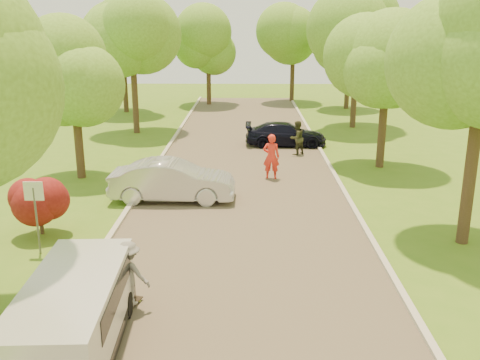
# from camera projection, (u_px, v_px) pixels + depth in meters

# --- Properties ---
(ground) EXTENTS (100.00, 100.00, 0.00)m
(ground) POSITION_uv_depth(u_px,v_px,m) (236.00, 330.00, 11.65)
(ground) COLOR #45711B
(ground) RESTS_ON ground
(road) EXTENTS (8.00, 60.00, 0.01)m
(road) POSITION_uv_depth(u_px,v_px,m) (241.00, 209.00, 19.32)
(road) COLOR #4C4438
(road) RESTS_ON ground
(curb_left) EXTENTS (0.18, 60.00, 0.12)m
(curb_left) POSITION_uv_depth(u_px,v_px,m) (130.00, 207.00, 19.37)
(curb_left) COLOR #B2AD9E
(curb_left) RESTS_ON ground
(curb_right) EXTENTS (0.18, 60.00, 0.12)m
(curb_right) POSITION_uv_depth(u_px,v_px,m) (353.00, 208.00, 19.25)
(curb_right) COLOR #B2AD9E
(curb_right) RESTS_ON ground
(street_sign) EXTENTS (0.55, 0.06, 2.17)m
(street_sign) POSITION_uv_depth(u_px,v_px,m) (35.00, 202.00, 15.13)
(street_sign) COLOR #59595E
(street_sign) RESTS_ON ground
(red_shrub) EXTENTS (1.70, 1.70, 1.95)m
(red_shrub) POSITION_uv_depth(u_px,v_px,m) (39.00, 201.00, 16.71)
(red_shrub) COLOR #382619
(red_shrub) RESTS_ON ground
(tree_l_midb) EXTENTS (4.30, 4.20, 6.62)m
(tree_l_midb) POSITION_uv_depth(u_px,v_px,m) (77.00, 70.00, 21.98)
(tree_l_midb) COLOR #382619
(tree_l_midb) RESTS_ON ground
(tree_l_far) EXTENTS (4.92, 4.80, 7.79)m
(tree_l_far) POSITION_uv_depth(u_px,v_px,m) (135.00, 41.00, 31.32)
(tree_l_far) COLOR #382619
(tree_l_far) RESTS_ON ground
(tree_r_midb) EXTENTS (4.51, 4.40, 7.01)m
(tree_r_midb) POSITION_uv_depth(u_px,v_px,m) (392.00, 60.00, 23.62)
(tree_r_midb) COLOR #382619
(tree_r_midb) RESTS_ON ground
(tree_r_far) EXTENTS (5.33, 5.20, 8.34)m
(tree_r_far) POSITION_uv_depth(u_px,v_px,m) (362.00, 34.00, 32.94)
(tree_r_far) COLOR #382619
(tree_r_far) RESTS_ON ground
(tree_bg_a) EXTENTS (5.12, 5.00, 7.72)m
(tree_bg_a) POSITION_uv_depth(u_px,v_px,m) (125.00, 40.00, 39.07)
(tree_bg_a) COLOR #382619
(tree_bg_a) RESTS_ON ground
(tree_bg_b) EXTENTS (5.12, 5.00, 7.95)m
(tree_bg_b) POSITION_uv_depth(u_px,v_px,m) (353.00, 36.00, 40.68)
(tree_bg_b) COLOR #382619
(tree_bg_b) RESTS_ON ground
(tree_bg_c) EXTENTS (4.92, 4.80, 7.33)m
(tree_bg_c) POSITION_uv_depth(u_px,v_px,m) (211.00, 42.00, 42.91)
(tree_bg_c) COLOR #382619
(tree_bg_c) RESTS_ON ground
(tree_bg_d) EXTENTS (5.12, 5.00, 7.72)m
(tree_bg_d) POSITION_uv_depth(u_px,v_px,m) (296.00, 38.00, 44.64)
(tree_bg_d) COLOR #382619
(tree_bg_d) RESTS_ON ground
(minivan) EXTENTS (1.92, 4.44, 1.63)m
(minivan) POSITION_uv_depth(u_px,v_px,m) (74.00, 316.00, 10.60)
(minivan) COLOR silver
(minivan) RESTS_ON ground
(silver_sedan) EXTENTS (4.68, 1.68, 1.54)m
(silver_sedan) POSITION_uv_depth(u_px,v_px,m) (173.00, 181.00, 20.04)
(silver_sedan) COLOR #BCBCC1
(silver_sedan) RESTS_ON ground
(dark_sedan) EXTENTS (4.41, 1.84, 1.27)m
(dark_sedan) POSITION_uv_depth(u_px,v_px,m) (286.00, 134.00, 29.15)
(dark_sedan) COLOR black
(dark_sedan) RESTS_ON ground
(longboard) EXTENTS (0.46, 0.83, 0.09)m
(longboard) POSITION_uv_depth(u_px,v_px,m) (131.00, 304.00, 12.56)
(longboard) COLOR black
(longboard) RESTS_ON ground
(skateboarder) EXTENTS (1.14, 0.86, 1.56)m
(skateboarder) POSITION_uv_depth(u_px,v_px,m) (129.00, 274.00, 12.33)
(skateboarder) COLOR slate
(skateboarder) RESTS_ON longboard
(person_striped) EXTENTS (0.77, 0.56, 1.96)m
(person_striped) POSITION_uv_depth(u_px,v_px,m) (271.00, 157.00, 22.81)
(person_striped) COLOR red
(person_striped) RESTS_ON ground
(person_olive) EXTENTS (1.07, 1.04, 1.74)m
(person_olive) POSITION_uv_depth(u_px,v_px,m) (297.00, 138.00, 27.05)
(person_olive) COLOR #30321E
(person_olive) RESTS_ON ground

